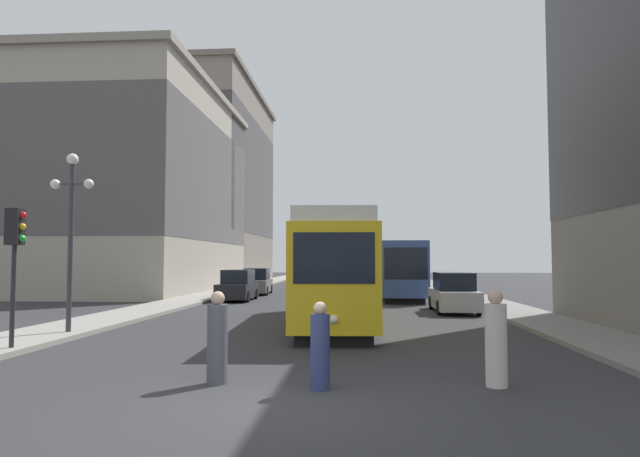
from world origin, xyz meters
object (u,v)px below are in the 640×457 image
(transit_bus, at_px, (397,267))
(lamp_post_left_near, at_px, (71,214))
(streetcar, at_px, (334,268))
(parked_car_left_mid, at_px, (257,282))
(parked_car_left_near, at_px, (238,286))
(parked_car_right_far, at_px, (454,294))
(traffic_light_near_left, at_px, (15,240))
(pedestrian_crossing_near, at_px, (217,340))
(pedestrian_on_sidewalk, at_px, (496,342))
(pedestrian_crossing_far, at_px, (320,348))

(transit_bus, xyz_separation_m, lamp_post_left_near, (-11.51, -19.50, 1.89))
(streetcar, bearing_deg, parked_car_left_mid, 106.52)
(transit_bus, distance_m, parked_car_left_near, 10.37)
(parked_car_right_far, bearing_deg, traffic_light_near_left, 43.70)
(streetcar, bearing_deg, pedestrian_crossing_near, -102.52)
(parked_car_left_mid, distance_m, parked_car_right_far, 17.17)
(streetcar, xyz_separation_m, lamp_post_left_near, (-8.12, -4.13, 1.74))
(transit_bus, distance_m, pedestrian_on_sidewalk, 25.66)
(traffic_light_near_left, xyz_separation_m, lamp_post_left_near, (-0.22, 3.17, 0.94))
(parked_car_left_mid, height_order, lamp_post_left_near, lamp_post_left_near)
(pedestrian_on_sidewalk, distance_m, lamp_post_left_near, 13.53)
(traffic_light_near_left, bearing_deg, transit_bus, 63.52)
(pedestrian_crossing_far, relative_size, lamp_post_left_near, 0.29)
(parked_car_left_near, height_order, pedestrian_crossing_far, parked_car_left_near)
(parked_car_left_near, xyz_separation_m, parked_car_left_mid, (-0.00, 6.14, -0.00))
(parked_car_left_near, xyz_separation_m, pedestrian_crossing_near, (4.44, -21.99, -0.02))
(parked_car_left_near, distance_m, pedestrian_on_sidewalk, 23.98)
(parked_car_left_near, distance_m, parked_car_right_far, 13.27)
(pedestrian_on_sidewalk, xyz_separation_m, traffic_light_near_left, (-11.46, 2.97, 2.05))
(traffic_light_near_left, bearing_deg, streetcar, 42.75)
(parked_car_left_near, relative_size, pedestrian_on_sidewalk, 2.51)
(pedestrian_crossing_far, bearing_deg, pedestrian_on_sidewalk, -29.85)
(parked_car_right_far, distance_m, pedestrian_crossing_near, 16.94)
(parked_car_right_far, bearing_deg, transit_bus, -78.90)
(parked_car_left_mid, height_order, traffic_light_near_left, traffic_light_near_left)
(parked_car_left_near, distance_m, lamp_post_left_near, 16.15)
(pedestrian_on_sidewalk, bearing_deg, pedestrian_crossing_near, -38.67)
(parked_car_left_near, relative_size, parked_car_right_far, 0.96)
(streetcar, xyz_separation_m, transit_bus, (3.39, 15.36, -0.15))
(pedestrian_crossing_near, bearing_deg, pedestrian_on_sidewalk, -42.87)
(parked_car_left_mid, xyz_separation_m, traffic_light_near_left, (-1.68, -25.07, 2.05))
(transit_bus, height_order, lamp_post_left_near, lamp_post_left_near)
(streetcar, relative_size, pedestrian_on_sidewalk, 6.80)
(parked_car_right_far, bearing_deg, pedestrian_crossing_near, 65.96)
(transit_bus, bearing_deg, pedestrian_crossing_near, -101.90)
(pedestrian_crossing_near, relative_size, traffic_light_near_left, 0.50)
(parked_car_right_far, xyz_separation_m, lamp_post_left_near, (-13.42, -9.16, 2.99))
(streetcar, relative_size, parked_car_left_near, 2.71)
(streetcar, xyz_separation_m, pedestrian_on_sidewalk, (3.55, -10.28, -1.25))
(streetcar, distance_m, traffic_light_near_left, 10.79)
(streetcar, xyz_separation_m, pedestrian_crossing_far, (0.25, -10.74, -1.35))
(parked_car_left_mid, bearing_deg, pedestrian_crossing_near, -84.10)
(parked_car_right_far, height_order, traffic_light_near_left, traffic_light_near_left)
(parked_car_right_far, height_order, pedestrian_crossing_near, parked_car_right_far)
(pedestrian_on_sidewalk, xyz_separation_m, lamp_post_left_near, (-11.68, 6.14, 2.99))
(lamp_post_left_near, bearing_deg, parked_car_right_far, 34.33)
(transit_bus, xyz_separation_m, traffic_light_near_left, (-11.29, -22.67, 0.95))
(transit_bus, relative_size, parked_car_right_far, 2.74)
(parked_car_left_near, bearing_deg, parked_car_right_far, -30.85)
(transit_bus, bearing_deg, traffic_light_near_left, -117.02)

